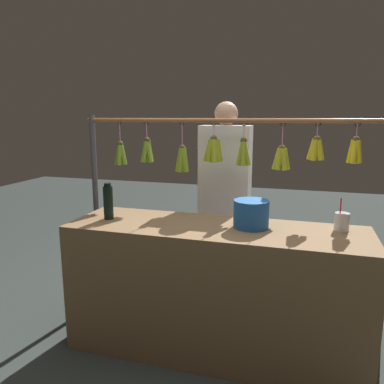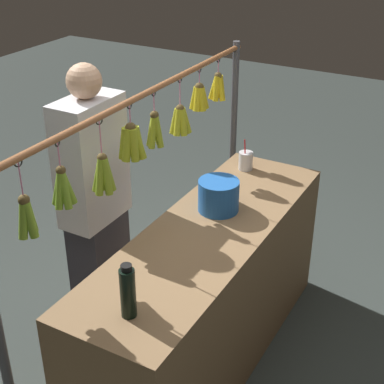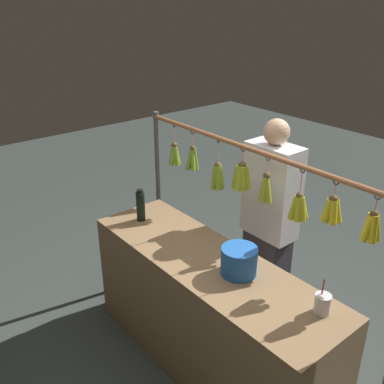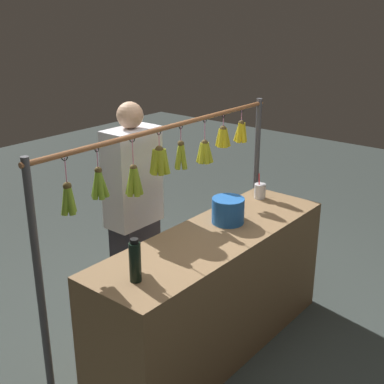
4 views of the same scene
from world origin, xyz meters
TOP-DOWN VIEW (x-y plane):
  - ground_plane at (0.00, 0.00)m, footprint 12.00×12.00m
  - market_counter at (0.00, 0.00)m, footprint 1.91×0.58m
  - display_rack at (-0.01, -0.37)m, footprint 2.22×0.14m
  - water_bottle at (0.74, 0.03)m, footprint 0.07×0.07m
  - blue_bucket at (-0.22, -0.05)m, footprint 0.22×0.22m
  - drink_cup at (-0.76, -0.13)m, footprint 0.09×0.09m
  - vendor_person at (0.08, -0.66)m, footprint 0.40×0.21m

SIDE VIEW (x-z plane):
  - ground_plane at x=0.00m, z-range 0.00..0.00m
  - market_counter at x=0.00m, z-range 0.00..0.87m
  - vendor_person at x=0.08m, z-range -0.01..1.66m
  - drink_cup at x=-0.76m, z-range 0.82..1.02m
  - blue_bucket at x=-0.22m, z-range 0.87..1.04m
  - water_bottle at x=0.74m, z-range 0.86..1.11m
  - display_rack at x=-0.01m, z-range 0.38..1.95m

